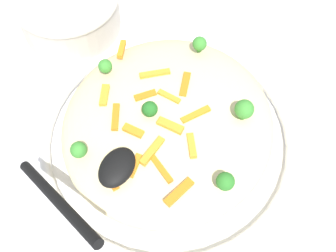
% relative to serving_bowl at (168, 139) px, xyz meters
% --- Properties ---
extents(ground_plane, '(2.40, 2.40, 0.00)m').
position_rel_serving_bowl_xyz_m(ground_plane, '(0.00, 0.00, -0.02)').
color(ground_plane, silver).
extents(serving_bowl, '(0.37, 0.37, 0.04)m').
position_rel_serving_bowl_xyz_m(serving_bowl, '(0.00, 0.00, 0.00)').
color(serving_bowl, white).
rests_on(serving_bowl, ground_plane).
extents(pasta_mound, '(0.30, 0.29, 0.07)m').
position_rel_serving_bowl_xyz_m(pasta_mound, '(0.00, 0.00, 0.04)').
color(pasta_mound, beige).
rests_on(pasta_mound, serving_bowl).
extents(carrot_piece_0, '(0.03, 0.02, 0.01)m').
position_rel_serving_bowl_xyz_m(carrot_piece_0, '(-0.06, -0.11, 0.07)').
color(carrot_piece_0, orange).
rests_on(carrot_piece_0, pasta_mound).
extents(carrot_piece_1, '(0.03, 0.02, 0.01)m').
position_rel_serving_bowl_xyz_m(carrot_piece_1, '(0.02, -0.09, 0.07)').
color(carrot_piece_1, orange).
rests_on(carrot_piece_1, pasta_mound).
extents(carrot_piece_2, '(0.04, 0.03, 0.01)m').
position_rel_serving_bowl_xyz_m(carrot_piece_2, '(-0.01, 0.03, 0.08)').
color(carrot_piece_2, orange).
rests_on(carrot_piece_2, pasta_mound).
extents(carrot_piece_3, '(0.01, 0.03, 0.01)m').
position_rel_serving_bowl_xyz_m(carrot_piece_3, '(-0.02, -0.01, 0.08)').
color(carrot_piece_3, orange).
rests_on(carrot_piece_3, pasta_mound).
extents(carrot_piece_4, '(0.03, 0.03, 0.01)m').
position_rel_serving_bowl_xyz_m(carrot_piece_4, '(-0.01, -0.04, 0.08)').
color(carrot_piece_4, orange).
rests_on(carrot_piece_4, pasta_mound).
extents(carrot_piece_5, '(0.04, 0.02, 0.01)m').
position_rel_serving_bowl_xyz_m(carrot_piece_5, '(-0.05, -0.00, 0.08)').
color(carrot_piece_5, orange).
rests_on(carrot_piece_5, pasta_mound).
extents(carrot_piece_6, '(0.01, 0.03, 0.01)m').
position_rel_serving_bowl_xyz_m(carrot_piece_6, '(0.05, -0.03, 0.08)').
color(carrot_piece_6, orange).
rests_on(carrot_piece_6, pasta_mound).
extents(carrot_piece_7, '(0.02, 0.03, 0.01)m').
position_rel_serving_bowl_xyz_m(carrot_piece_7, '(0.11, -0.02, 0.07)').
color(carrot_piece_7, orange).
rests_on(carrot_piece_7, pasta_mound).
extents(carrot_piece_8, '(0.04, 0.01, 0.01)m').
position_rel_serving_bowl_xyz_m(carrot_piece_8, '(0.06, 0.01, 0.08)').
color(carrot_piece_8, orange).
rests_on(carrot_piece_8, pasta_mound).
extents(carrot_piece_9, '(0.04, 0.03, 0.01)m').
position_rel_serving_bowl_xyz_m(carrot_piece_9, '(0.04, -0.06, 0.08)').
color(carrot_piece_9, orange).
rests_on(carrot_piece_9, pasta_mound).
extents(carrot_piece_10, '(0.03, 0.04, 0.01)m').
position_rel_serving_bowl_xyz_m(carrot_piece_10, '(0.07, 0.03, 0.07)').
color(carrot_piece_10, orange).
rests_on(carrot_piece_10, pasta_mound).
extents(carrot_piece_11, '(0.04, 0.02, 0.01)m').
position_rel_serving_bowl_xyz_m(carrot_piece_11, '(0.09, 0.06, 0.07)').
color(carrot_piece_11, orange).
rests_on(carrot_piece_11, pasta_mound).
extents(carrot_piece_12, '(0.03, 0.01, 0.01)m').
position_rel_serving_bowl_xyz_m(carrot_piece_12, '(0.09, -0.00, 0.07)').
color(carrot_piece_12, orange).
rests_on(carrot_piece_12, pasta_mound).
extents(carrot_piece_13, '(0.03, 0.04, 0.01)m').
position_rel_serving_bowl_xyz_m(carrot_piece_13, '(-0.05, -0.04, 0.08)').
color(carrot_piece_13, orange).
rests_on(carrot_piece_13, pasta_mound).
extents(carrot_piece_14, '(0.03, 0.03, 0.01)m').
position_rel_serving_bowl_xyz_m(carrot_piece_14, '(0.03, 0.05, 0.08)').
color(carrot_piece_14, orange).
rests_on(carrot_piece_14, pasta_mound).
extents(carrot_piece_15, '(0.01, 0.03, 0.01)m').
position_rel_serving_bowl_xyz_m(carrot_piece_15, '(0.02, 0.01, 0.08)').
color(carrot_piece_15, orange).
rests_on(carrot_piece_15, pasta_mound).
extents(broccoli_floret_0, '(0.02, 0.02, 0.03)m').
position_rel_serving_bowl_xyz_m(broccoli_floret_0, '(0.06, 0.11, 0.08)').
color(broccoli_floret_0, '#296820').
rests_on(broccoli_floret_0, pasta_mound).
extents(broccoli_floret_1, '(0.02, 0.02, 0.02)m').
position_rel_serving_bowl_xyz_m(broccoli_floret_1, '(0.01, -0.02, 0.09)').
color(broccoli_floret_1, '#205B1C').
rests_on(broccoli_floret_1, pasta_mound).
extents(broccoli_floret_2, '(0.03, 0.03, 0.03)m').
position_rel_serving_bowl_xyz_m(broccoli_floret_2, '(-0.04, 0.09, 0.09)').
color(broccoli_floret_2, '#377928').
rests_on(broccoli_floret_2, pasta_mound).
extents(broccoli_floret_3, '(0.02, 0.02, 0.03)m').
position_rel_serving_bowl_xyz_m(broccoli_floret_3, '(-0.12, -0.01, 0.08)').
color(broccoli_floret_3, '#377928').
rests_on(broccoli_floret_3, pasta_mound).
extents(broccoli_floret_4, '(0.02, 0.02, 0.02)m').
position_rel_serving_bowl_xyz_m(broccoli_floret_4, '(0.10, -0.07, 0.08)').
color(broccoli_floret_4, '#377928').
rests_on(broccoli_floret_4, pasta_mound).
extents(broccoli_floret_5, '(0.02, 0.02, 0.02)m').
position_rel_serving_bowl_xyz_m(broccoli_floret_5, '(-0.02, -0.11, 0.08)').
color(broccoli_floret_5, '#377928').
rests_on(broccoli_floret_5, pasta_mound).
extents(serving_spoon, '(0.13, 0.16, 0.09)m').
position_rel_serving_bowl_xyz_m(serving_spoon, '(0.13, -0.02, 0.10)').
color(serving_spoon, black).
rests_on(serving_spoon, pasta_mound).
extents(companion_bowl, '(0.18, 0.18, 0.07)m').
position_rel_serving_bowl_xyz_m(companion_bowl, '(-0.13, -0.26, 0.02)').
color(companion_bowl, beige).
rests_on(companion_bowl, ground_plane).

